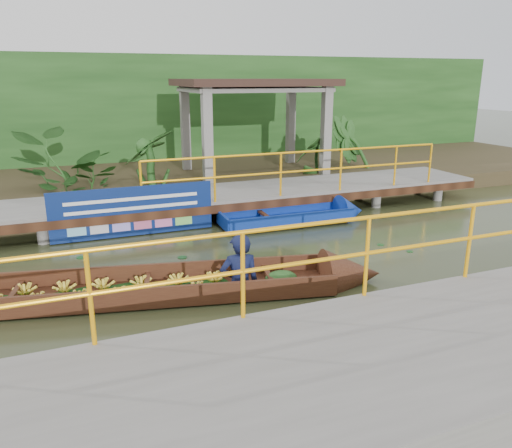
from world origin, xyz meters
name	(u,v)px	position (x,y,z in m)	size (l,w,h in m)	color
ground	(226,269)	(0.00, 0.00, 0.00)	(80.00, 80.00, 0.00)	#2D3219
land_strip	(149,179)	(0.00, 7.50, 0.23)	(30.00, 8.00, 0.45)	#372E1B
far_dock	(181,200)	(0.02, 3.43, 0.48)	(16.00, 2.06, 1.66)	slate
near_dock	(439,364)	(1.00, -4.20, 0.30)	(18.00, 2.40, 1.73)	slate
pavilion	(254,92)	(3.00, 6.30, 2.82)	(4.40, 3.00, 3.00)	slate
foliage_backdrop	(133,115)	(0.00, 10.00, 2.00)	(30.00, 0.80, 4.00)	#173A12
vendor_boat	(105,285)	(-2.10, -0.54, 0.24)	(9.43, 2.86, 2.13)	#36180E
moored_blue_boat	(319,215)	(2.98, 2.07, 0.15)	(3.53, 1.05, 0.83)	navy
blue_banner	(134,211)	(-1.20, 2.48, 0.56)	(3.37, 0.04, 1.05)	navy
tropical_plants	(143,162)	(-0.51, 5.30, 1.13)	(14.08, 1.08, 1.35)	#173A12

